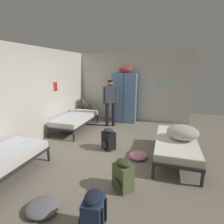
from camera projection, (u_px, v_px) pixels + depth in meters
ground_plane at (108, 152)px, 4.45m from camera, size 9.54×9.54×0.00m
room_backdrop at (84, 92)px, 5.66m from camera, size 4.35×6.02×2.59m
locker_bank at (125, 96)px, 6.78m from camera, size 0.90×0.55×2.07m
shelf_unit at (86, 110)px, 7.24m from camera, size 0.38×0.30×0.57m
bed_right at (176, 143)px, 4.02m from camera, size 0.90×1.90×0.49m
bed_left_rear at (76, 119)px, 5.96m from camera, size 0.90×1.90×0.49m
bedding_heap at (183, 132)px, 3.94m from camera, size 0.68×0.62×0.32m
person_traveler at (110, 99)px, 6.19m from camera, size 0.49×0.32×1.63m
water_bottle at (84, 102)px, 7.20m from camera, size 0.07×0.07×0.23m
lotion_bottle at (87, 104)px, 7.12m from camera, size 0.05×0.05×0.15m
backpack_olive at (123, 176)px, 3.02m from camera, size 0.41×0.42×0.55m
backpack_navy at (93, 213)px, 2.25m from camera, size 0.36×0.34×0.55m
backpack_black at (108, 139)px, 4.54m from camera, size 0.41×0.41×0.55m
clothes_pile_grey at (42, 207)px, 2.60m from camera, size 0.50×0.46×0.13m
clothes_pile_pink at (138, 155)px, 4.12m from camera, size 0.41×0.45×0.13m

